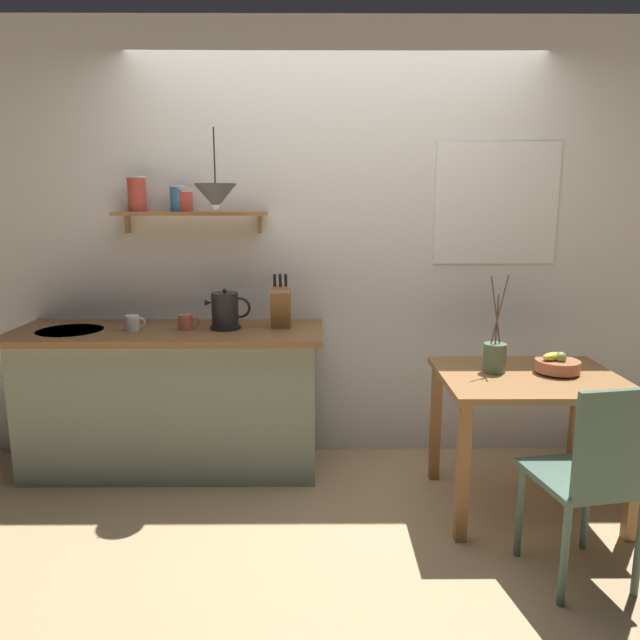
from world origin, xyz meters
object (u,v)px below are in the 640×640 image
(electric_kettle, at_px, (226,311))
(pendant_lamp, at_px, (216,196))
(dining_table, at_px, (528,397))
(fruit_bowl, at_px, (557,365))
(knife_block, at_px, (281,306))
(coffee_mug_by_sink, at_px, (133,323))
(twig_vase, at_px, (495,357))
(coffee_mug_spare, at_px, (186,322))
(dining_chair_near, at_px, (593,474))

(electric_kettle, distance_m, pendant_lamp, 0.67)
(dining_table, xyz_separation_m, fruit_bowl, (0.15, 0.03, 0.17))
(dining_table, bearing_deg, knife_block, 158.62)
(coffee_mug_by_sink, bearing_deg, knife_block, 4.98)
(twig_vase, height_order, pendant_lamp, pendant_lamp)
(fruit_bowl, bearing_deg, coffee_mug_spare, 168.07)
(dining_table, distance_m, coffee_mug_by_sink, 2.26)
(knife_block, bearing_deg, coffee_mug_spare, -173.84)
(dining_table, xyz_separation_m, knife_block, (-1.32, 0.52, 0.40))
(fruit_bowl, xyz_separation_m, twig_vase, (-0.32, 0.03, 0.04))
(electric_kettle, height_order, coffee_mug_by_sink, electric_kettle)
(fruit_bowl, bearing_deg, electric_kettle, 165.92)
(fruit_bowl, bearing_deg, dining_table, -168.62)
(electric_kettle, xyz_separation_m, knife_block, (0.32, 0.04, 0.02))
(knife_block, bearing_deg, fruit_bowl, -18.34)
(dining_table, relative_size, coffee_mug_spare, 7.49)
(knife_block, relative_size, coffee_mug_by_sink, 2.67)
(dining_table, relative_size, pendant_lamp, 2.09)
(twig_vase, height_order, coffee_mug_by_sink, twig_vase)
(fruit_bowl, relative_size, knife_block, 0.70)
(electric_kettle, relative_size, coffee_mug_by_sink, 2.20)
(pendant_lamp, bearing_deg, electric_kettle, 73.30)
(electric_kettle, bearing_deg, dining_chair_near, -34.66)
(coffee_mug_by_sink, bearing_deg, fruit_bowl, -10.02)
(pendant_lamp, bearing_deg, coffee_mug_spare, 165.32)
(twig_vase, height_order, knife_block, twig_vase)
(dining_chair_near, bearing_deg, pendant_lamp, 147.50)
(fruit_bowl, relative_size, coffee_mug_by_sink, 1.87)
(dining_chair_near, distance_m, coffee_mug_by_sink, 2.53)
(coffee_mug_spare, bearing_deg, electric_kettle, 5.54)
(twig_vase, distance_m, pendant_lamp, 1.75)
(dining_chair_near, distance_m, twig_vase, 0.83)
(fruit_bowl, xyz_separation_m, coffee_mug_by_sink, (-2.34, 0.41, 0.14))
(dining_table, distance_m, fruit_bowl, 0.23)
(dining_chair_near, relative_size, twig_vase, 1.78)
(pendant_lamp, bearing_deg, coffee_mug_by_sink, 175.68)
(coffee_mug_by_sink, bearing_deg, pendant_lamp, -4.32)
(twig_vase, bearing_deg, dining_chair_near, -74.25)
(electric_kettle, distance_m, coffee_mug_spare, 0.24)
(fruit_bowl, xyz_separation_m, coffee_mug_spare, (-2.03, 0.43, 0.14))
(coffee_mug_spare, bearing_deg, dining_chair_near, -30.81)
(coffee_mug_spare, bearing_deg, pendant_lamp, -14.68)
(coffee_mug_by_sink, xyz_separation_m, coffee_mug_spare, (0.31, 0.02, 0.00))
(dining_table, bearing_deg, twig_vase, 161.22)
(coffee_mug_spare, bearing_deg, coffee_mug_by_sink, -177.15)
(dining_chair_near, relative_size, pendant_lamp, 2.07)
(dining_table, distance_m, twig_vase, 0.27)
(fruit_bowl, distance_m, knife_block, 1.57)
(pendant_lamp, bearing_deg, dining_chair_near, -32.50)
(knife_block, bearing_deg, twig_vase, -21.76)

